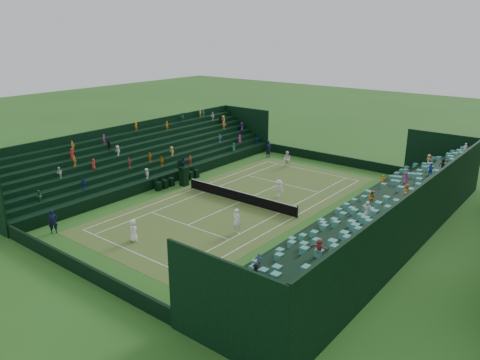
% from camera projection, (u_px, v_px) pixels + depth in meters
% --- Properties ---
extents(ground, '(160.00, 160.00, 0.00)m').
position_uv_depth(ground, '(240.00, 202.00, 40.34)').
color(ground, '#2A5C1D').
rests_on(ground, ground).
extents(court_surface, '(12.97, 26.77, 0.01)m').
position_uv_depth(court_surface, '(240.00, 202.00, 40.34)').
color(court_surface, '#307125').
rests_on(court_surface, ground).
extents(perimeter_wall_north, '(17.17, 0.20, 1.00)m').
position_uv_depth(perimeter_wall_north, '(329.00, 158.00, 52.00)').
color(perimeter_wall_north, black).
rests_on(perimeter_wall_north, ground).
extents(perimeter_wall_south, '(17.17, 0.20, 1.00)m').
position_uv_depth(perimeter_wall_south, '(77.00, 267.00, 28.36)').
color(perimeter_wall_south, black).
rests_on(perimeter_wall_south, ground).
extents(perimeter_wall_east, '(0.20, 31.77, 1.00)m').
position_uv_depth(perimeter_wall_east, '(328.00, 221.00, 35.16)').
color(perimeter_wall_east, black).
rests_on(perimeter_wall_east, ground).
extents(perimeter_wall_west, '(0.20, 31.77, 1.00)m').
position_uv_depth(perimeter_wall_west, '(171.00, 178.00, 45.20)').
color(perimeter_wall_west, black).
rests_on(perimeter_wall_west, ground).
extents(north_grandstand, '(6.60, 32.00, 4.90)m').
position_uv_depth(north_grandstand, '(383.00, 221.00, 32.37)').
color(north_grandstand, black).
rests_on(north_grandstand, ground).
extents(south_grandstand, '(6.60, 32.00, 4.90)m').
position_uv_depth(south_grandstand, '(142.00, 160.00, 47.35)').
color(south_grandstand, black).
rests_on(south_grandstand, ground).
extents(tennis_net, '(11.67, 0.10, 1.06)m').
position_uv_depth(tennis_net, '(240.00, 196.00, 40.18)').
color(tennis_net, black).
rests_on(tennis_net, ground).
extents(umpire_chair, '(0.87, 0.87, 2.75)m').
position_uv_depth(umpire_chair, '(184.00, 174.00, 44.25)').
color(umpire_chair, black).
rests_on(umpire_chair, ground).
extents(courtside_chairs, '(0.53, 5.50, 1.16)m').
position_uv_depth(courtside_chairs, '(178.00, 179.00, 44.96)').
color(courtside_chairs, black).
rests_on(courtside_chairs, ground).
extents(player_near_west, '(0.94, 0.78, 1.66)m').
position_uv_depth(player_near_west, '(133.00, 230.00, 32.67)').
color(player_near_west, white).
rests_on(player_near_west, ground).
extents(player_near_east, '(0.75, 0.53, 1.96)m').
position_uv_depth(player_near_east, '(237.00, 221.00, 33.88)').
color(player_near_east, white).
rests_on(player_near_east, ground).
extents(player_far_west, '(0.89, 0.72, 1.74)m').
position_uv_depth(player_far_west, '(287.00, 159.00, 50.23)').
color(player_far_west, white).
rests_on(player_far_west, ground).
extents(player_far_east, '(1.07, 0.64, 1.62)m').
position_uv_depth(player_far_east, '(279.00, 189.00, 41.22)').
color(player_far_east, white).
rests_on(player_far_east, ground).
extents(line_judge_north, '(0.62, 0.82, 2.02)m').
position_uv_depth(line_judge_north, '(268.00, 149.00, 53.88)').
color(line_judge_north, black).
rests_on(line_judge_north, ground).
extents(line_judge_south, '(0.66, 0.78, 1.80)m').
position_uv_depth(line_judge_south, '(53.00, 222.00, 33.99)').
color(line_judge_south, black).
rests_on(line_judge_south, ground).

